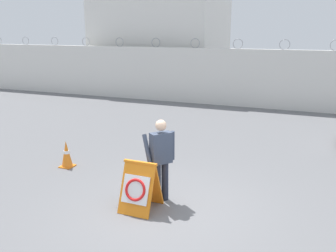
{
  "coord_description": "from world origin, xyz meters",
  "views": [
    {
      "loc": [
        2.57,
        -6.41,
        3.58
      ],
      "look_at": [
        -0.97,
        2.35,
        1.12
      ],
      "focal_mm": 40.0,
      "sensor_mm": 36.0,
      "label": 1
    }
  ],
  "objects": [
    {
      "name": "perimeter_wall",
      "position": [
        -0.0,
        11.15,
        1.35
      ],
      "size": [
        36.0,
        0.3,
        3.15
      ],
      "color": "silver",
      "rests_on": "ground_plane"
    },
    {
      "name": "security_guard",
      "position": [
        -0.34,
        0.39,
        1.0
      ],
      "size": [
        0.64,
        0.55,
        1.78
      ],
      "rotation": [
        0.0,
        0.0,
        -2.26
      ],
      "color": "#232838",
      "rests_on": "ground_plane"
    },
    {
      "name": "barricade_sign",
      "position": [
        -0.57,
        -0.16,
        0.51
      ],
      "size": [
        0.72,
        0.79,
        1.03
      ],
      "rotation": [
        0.0,
        0.0,
        -0.02
      ],
      "color": "orange",
      "rests_on": "ground_plane"
    },
    {
      "name": "building_block",
      "position": [
        -6.39,
        14.85,
        3.13
      ],
      "size": [
        6.99,
        5.76,
        6.26
      ],
      "color": "silver",
      "rests_on": "ground_plane"
    },
    {
      "name": "traffic_cone_near",
      "position": [
        -3.46,
        1.32,
        0.35
      ],
      "size": [
        0.34,
        0.34,
        0.71
      ],
      "color": "orange",
      "rests_on": "ground_plane"
    },
    {
      "name": "ground_plane",
      "position": [
        0.0,
        0.0,
        0.0
      ],
      "size": [
        90.0,
        90.0,
        0.0
      ],
      "primitive_type": "plane",
      "color": "slate"
    }
  ]
}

